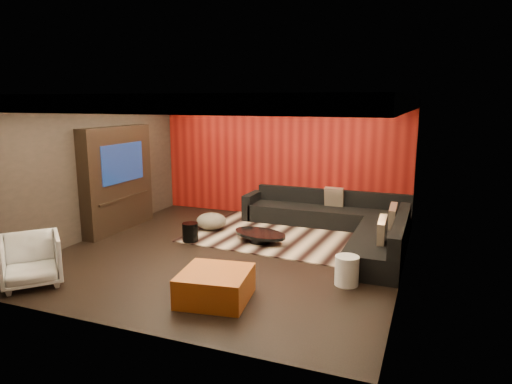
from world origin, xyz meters
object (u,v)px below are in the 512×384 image
at_px(coffee_table, 260,237).
at_px(armchair, 31,260).
at_px(white_side_table, 347,271).
at_px(drum_stool, 190,232).
at_px(sectional_sofa, 344,223).
at_px(orange_ottoman, 215,286).

distance_m(coffee_table, armchair, 4.01).
height_order(coffee_table, white_side_table, white_side_table).
distance_m(drum_stool, sectional_sofa, 3.11).
height_order(coffee_table, orange_ottoman, orange_ottoman).
height_order(white_side_table, orange_ottoman, white_side_table).
bearing_deg(white_side_table, sectional_sofa, 101.74).
height_order(armchair, sectional_sofa, armchair).
distance_m(drum_stool, orange_ottoman, 2.73).
bearing_deg(sectional_sofa, drum_stool, -150.82).
bearing_deg(armchair, drum_stool, 18.53).
xyz_separation_m(white_side_table, armchair, (-4.41, -1.72, 0.16)).
bearing_deg(white_side_table, coffee_table, 143.60).
bearing_deg(orange_ottoman, armchair, -169.36).
xyz_separation_m(orange_ottoman, sectional_sofa, (1.08, 3.70, 0.06)).
bearing_deg(coffee_table, white_side_table, -36.40).
bearing_deg(drum_stool, sectional_sofa, 29.18).
bearing_deg(white_side_table, drum_stool, 163.05).
bearing_deg(armchair, white_side_table, -26.76).
distance_m(white_side_table, sectional_sofa, 2.56).
relative_size(white_side_table, sectional_sofa, 0.12).
height_order(drum_stool, white_side_table, white_side_table).
xyz_separation_m(white_side_table, orange_ottoman, (-1.60, -1.19, -0.02)).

